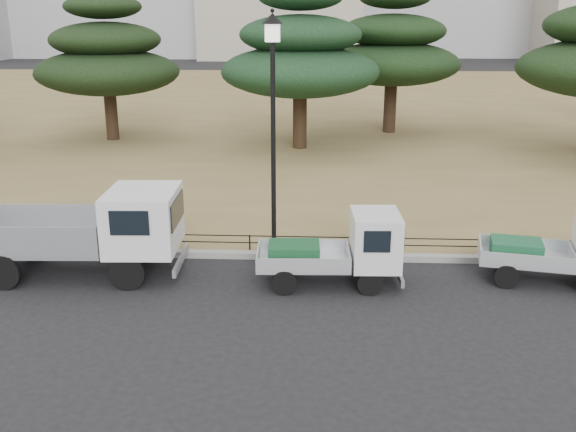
# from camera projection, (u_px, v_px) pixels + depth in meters

# --- Properties ---
(ground) EXTENTS (220.00, 220.00, 0.00)m
(ground) POSITION_uv_depth(u_px,v_px,m) (283.00, 303.00, 13.51)
(ground) COLOR black
(lawn) EXTENTS (120.00, 56.00, 0.15)m
(lawn) POSITION_uv_depth(u_px,v_px,m) (310.00, 106.00, 42.66)
(lawn) COLOR olive
(lawn) RESTS_ON ground
(curb) EXTENTS (120.00, 0.25, 0.16)m
(curb) POSITION_uv_depth(u_px,v_px,m) (289.00, 256.00, 15.96)
(curb) COLOR gray
(curb) RESTS_ON ground
(truck_large) EXTENTS (4.75, 2.07, 2.04)m
(truck_large) POSITION_uv_depth(u_px,v_px,m) (90.00, 228.00, 14.67)
(truck_large) COLOR black
(truck_large) RESTS_ON ground
(truck_kei_front) EXTENTS (3.19, 1.48, 1.66)m
(truck_kei_front) POSITION_uv_depth(u_px,v_px,m) (340.00, 249.00, 14.24)
(truck_kei_front) COLOR black
(truck_kei_front) RESTS_ON ground
(truck_kei_rear) EXTENTS (3.27, 1.85, 1.61)m
(truck_kei_rear) POSITION_uv_depth(u_px,v_px,m) (564.00, 250.00, 14.29)
(truck_kei_rear) COLOR black
(truck_kei_rear) RESTS_ON ground
(street_lamp) EXTENTS (0.51, 0.51, 5.70)m
(street_lamp) POSITION_uv_depth(u_px,v_px,m) (273.00, 95.00, 15.10)
(street_lamp) COLOR black
(street_lamp) RESTS_ON lawn
(pipe_fence) EXTENTS (38.00, 0.04, 0.40)m
(pipe_fence) POSITION_uv_depth(u_px,v_px,m) (290.00, 240.00, 16.00)
(pipe_fence) COLOR black
(pipe_fence) RESTS_ON lawn
(pine_west_near) EXTENTS (6.61, 6.61, 6.61)m
(pine_west_near) POSITION_uv_depth(u_px,v_px,m) (107.00, 57.00, 29.51)
(pine_west_near) COLOR black
(pine_west_near) RESTS_ON lawn
(pine_center_left) EXTENTS (6.88, 6.88, 7.00)m
(pine_center_left) POSITION_uv_depth(u_px,v_px,m) (300.00, 55.00, 27.50)
(pine_center_left) COLOR black
(pine_center_left) RESTS_ON lawn
(pine_center_right) EXTENTS (6.66, 6.66, 7.07)m
(pine_center_right) POSITION_uv_depth(u_px,v_px,m) (393.00, 49.00, 31.39)
(pine_center_right) COLOR black
(pine_center_right) RESTS_ON lawn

